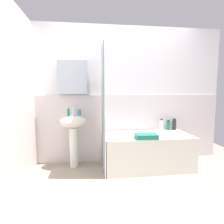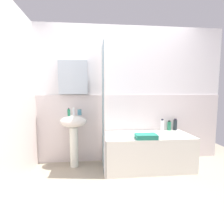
{
  "view_description": "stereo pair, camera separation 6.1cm",
  "coord_description": "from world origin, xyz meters",
  "px_view_note": "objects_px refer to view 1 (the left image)",
  "views": [
    {
      "loc": [
        -0.65,
        -2.06,
        1.28
      ],
      "look_at": [
        -0.27,
        0.85,
        0.94
      ],
      "focal_mm": 30.03,
      "sensor_mm": 36.0,
      "label": 1
    },
    {
      "loc": [
        -0.59,
        -2.07,
        1.28
      ],
      "look_at": [
        -0.27,
        0.85,
        0.94
      ],
      "focal_mm": 30.03,
      "sensor_mm": 36.0,
      "label": 2
    }
  ],
  "objects_px": {
    "soap_dispenser": "(69,112)",
    "bathtub": "(147,151)",
    "lotion_bottle": "(174,124)",
    "sink": "(73,130)",
    "towel_folded": "(146,136)",
    "conditioner_bottle": "(168,125)",
    "shampoo_bottle": "(161,125)",
    "toothbrush_cup": "(79,112)"
  },
  "relations": [
    {
      "from": "lotion_bottle",
      "to": "shampoo_bottle",
      "type": "height_order",
      "value": "shampoo_bottle"
    },
    {
      "from": "toothbrush_cup",
      "to": "towel_folded",
      "type": "bearing_deg",
      "value": -24.43
    },
    {
      "from": "sink",
      "to": "conditioner_bottle",
      "type": "distance_m",
      "value": 1.71
    },
    {
      "from": "bathtub",
      "to": "lotion_bottle",
      "type": "height_order",
      "value": "lotion_bottle"
    },
    {
      "from": "soap_dispenser",
      "to": "shampoo_bottle",
      "type": "distance_m",
      "value": 1.66
    },
    {
      "from": "shampoo_bottle",
      "to": "bathtub",
      "type": "bearing_deg",
      "value": -142.4
    },
    {
      "from": "bathtub",
      "to": "towel_folded",
      "type": "bearing_deg",
      "value": -110.92
    },
    {
      "from": "towel_folded",
      "to": "soap_dispenser",
      "type": "bearing_deg",
      "value": 161.95
    },
    {
      "from": "soap_dispenser",
      "to": "conditioner_bottle",
      "type": "relative_size",
      "value": 0.74
    },
    {
      "from": "sink",
      "to": "lotion_bottle",
      "type": "relative_size",
      "value": 4.15
    },
    {
      "from": "soap_dispenser",
      "to": "lotion_bottle",
      "type": "relative_size",
      "value": 0.63
    },
    {
      "from": "sink",
      "to": "bathtub",
      "type": "relative_size",
      "value": 0.61
    },
    {
      "from": "lotion_bottle",
      "to": "sink",
      "type": "bearing_deg",
      "value": -176.14
    },
    {
      "from": "lotion_bottle",
      "to": "towel_folded",
      "type": "distance_m",
      "value": 0.89
    },
    {
      "from": "bathtub",
      "to": "conditioner_bottle",
      "type": "distance_m",
      "value": 0.68
    },
    {
      "from": "bathtub",
      "to": "sink",
      "type": "bearing_deg",
      "value": 172.09
    },
    {
      "from": "bathtub",
      "to": "conditioner_bottle",
      "type": "height_order",
      "value": "conditioner_bottle"
    },
    {
      "from": "shampoo_bottle",
      "to": "lotion_bottle",
      "type": "bearing_deg",
      "value": 3.57
    },
    {
      "from": "soap_dispenser",
      "to": "conditioner_bottle",
      "type": "height_order",
      "value": "soap_dispenser"
    },
    {
      "from": "lotion_bottle",
      "to": "towel_folded",
      "type": "xyz_separation_m",
      "value": [
        -0.7,
        -0.54,
        -0.06
      ]
    },
    {
      "from": "bathtub",
      "to": "lotion_bottle",
      "type": "distance_m",
      "value": 0.77
    },
    {
      "from": "bathtub",
      "to": "shampoo_bottle",
      "type": "height_order",
      "value": "shampoo_bottle"
    },
    {
      "from": "shampoo_bottle",
      "to": "towel_folded",
      "type": "height_order",
      "value": "shampoo_bottle"
    },
    {
      "from": "lotion_bottle",
      "to": "towel_folded",
      "type": "bearing_deg",
      "value": -142.52
    },
    {
      "from": "sink",
      "to": "towel_folded",
      "type": "bearing_deg",
      "value": -20.5
    },
    {
      "from": "sink",
      "to": "shampoo_bottle",
      "type": "relative_size",
      "value": 4.08
    },
    {
      "from": "soap_dispenser",
      "to": "shampoo_bottle",
      "type": "xyz_separation_m",
      "value": [
        1.63,
        0.14,
        -0.27
      ]
    },
    {
      "from": "bathtub",
      "to": "toothbrush_cup",
      "type": "bearing_deg",
      "value": 169.17
    },
    {
      "from": "conditioner_bottle",
      "to": "towel_folded",
      "type": "distance_m",
      "value": 0.8
    },
    {
      "from": "towel_folded",
      "to": "shampoo_bottle",
      "type": "bearing_deg",
      "value": 49.2
    },
    {
      "from": "sink",
      "to": "bathtub",
      "type": "height_order",
      "value": "sink"
    },
    {
      "from": "toothbrush_cup",
      "to": "lotion_bottle",
      "type": "height_order",
      "value": "toothbrush_cup"
    },
    {
      "from": "soap_dispenser",
      "to": "towel_folded",
      "type": "bearing_deg",
      "value": -18.05
    },
    {
      "from": "lotion_bottle",
      "to": "conditioner_bottle",
      "type": "relative_size",
      "value": 1.17
    },
    {
      "from": "bathtub",
      "to": "lotion_bottle",
      "type": "xyz_separation_m",
      "value": [
        0.61,
        0.29,
        0.38
      ]
    },
    {
      "from": "conditioner_bottle",
      "to": "towel_folded",
      "type": "xyz_separation_m",
      "value": [
        -0.59,
        -0.54,
        -0.05
      ]
    },
    {
      "from": "lotion_bottle",
      "to": "toothbrush_cup",
      "type": "bearing_deg",
      "value": -177.4
    },
    {
      "from": "conditioner_bottle",
      "to": "lotion_bottle",
      "type": "bearing_deg",
      "value": -0.99
    },
    {
      "from": "soap_dispenser",
      "to": "bathtub",
      "type": "bearing_deg",
      "value": -6.1
    },
    {
      "from": "bathtub",
      "to": "shampoo_bottle",
      "type": "xyz_separation_m",
      "value": [
        0.36,
        0.27,
        0.38
      ]
    },
    {
      "from": "bathtub",
      "to": "towel_folded",
      "type": "distance_m",
      "value": 0.41
    },
    {
      "from": "towel_folded",
      "to": "bathtub",
      "type": "bearing_deg",
      "value": 69.08
    }
  ]
}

